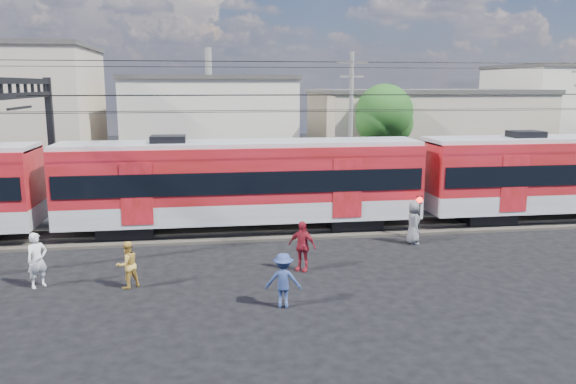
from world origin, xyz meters
name	(u,v)px	position (x,y,z in m)	size (l,w,h in m)	color
ground	(286,295)	(0.00, 0.00, 0.00)	(120.00, 120.00, 0.00)	black
track_bed	(261,230)	(0.00, 8.00, 0.06)	(70.00, 3.40, 0.12)	#2D2823
rail_near	(263,232)	(0.00, 7.25, 0.18)	(70.00, 0.12, 0.12)	#59544C
rail_far	(259,224)	(0.00, 8.75, 0.18)	(70.00, 0.12, 0.12)	#59544C
commuter_train	(247,181)	(-0.60, 8.00, 2.40)	(50.30, 3.08, 4.17)	black
catenary	(55,121)	(-8.65, 8.00, 5.14)	(70.00, 9.30, 7.52)	black
building_midwest	(210,124)	(-2.00, 27.00, 3.66)	(12.24, 12.24, 7.30)	beige
building_mideast	(422,131)	(14.00, 24.00, 3.16)	(16.32, 10.20, 6.30)	gray
building_east	(559,114)	(28.00, 28.00, 4.16)	(10.20, 10.20, 8.30)	beige
utility_pole_mid	(351,122)	(6.00, 15.00, 4.53)	(1.80, 0.24, 8.50)	slate
tree_near	(387,116)	(9.19, 18.09, 4.66)	(3.82, 3.64, 6.72)	#382619
pedestrian_a	(37,260)	(-8.05, 1.98, 0.93)	(0.68, 0.44, 1.86)	silver
pedestrian_b	(127,265)	(-5.09, 1.47, 0.80)	(0.77, 0.60, 1.59)	gold
pedestrian_c	(283,280)	(-0.21, -0.93, 0.84)	(1.09, 0.63, 1.69)	navy
pedestrian_d	(302,246)	(0.93, 2.35, 0.92)	(1.08, 0.45, 1.84)	maroon
pedestrian_e	(413,223)	(6.20, 5.12, 0.91)	(0.89, 0.58, 1.81)	#55555A
crossing_signal	(419,209)	(6.70, 5.81, 1.33)	(0.28, 0.28, 1.91)	black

